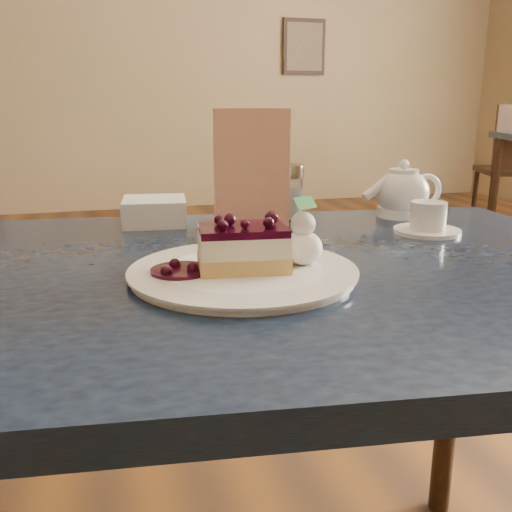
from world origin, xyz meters
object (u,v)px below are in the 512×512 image
object	(u,v)px
dessert_plate	(243,273)
cheesecake_slice	(243,248)
main_table	(239,317)
tea_set	(406,198)

from	to	relation	value
dessert_plate	cheesecake_slice	distance (m)	0.04
main_table	cheesecake_slice	xyz separation A→B (m)	(-0.01, -0.05, 0.13)
main_table	dessert_plate	size ratio (longest dim) A/B	4.24
main_table	tea_set	world-z (taller)	tea_set
main_table	cheesecake_slice	bearing A→B (deg)	-90.00
main_table	tea_set	distance (m)	0.53
dessert_plate	tea_set	size ratio (longest dim) A/B	1.14
main_table	cheesecake_slice	distance (m)	0.14
cheesecake_slice	tea_set	xyz separation A→B (m)	(0.45, 0.31, 0.00)
dessert_plate	cheesecake_slice	bearing A→B (deg)	0.00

